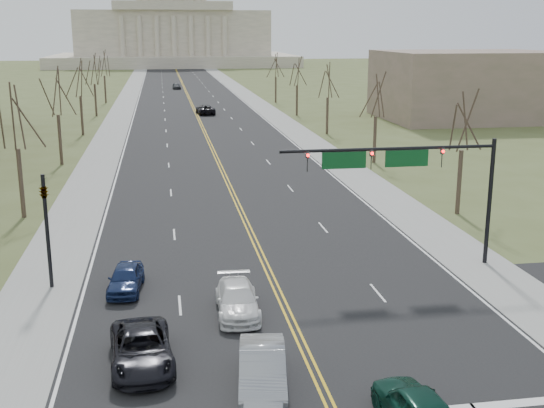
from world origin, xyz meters
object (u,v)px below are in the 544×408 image
object	(u,v)px
signal_mast	(405,167)
car_sb_outer_lead	(141,349)
car_sb_outer_second	(126,278)
car_sb_inner_lead	(262,370)
signal_left	(46,219)
car_nb_inner_lead	(417,408)
car_far_sb	(177,86)
car_far_nb	(205,109)
car_sb_inner_second	(237,300)

from	to	relation	value
signal_mast	car_sb_outer_lead	size ratio (longest dim) A/B	2.34
car_sb_outer_lead	car_sb_outer_second	distance (m)	8.33
car_sb_inner_lead	signal_left	bearing A→B (deg)	135.03
signal_left	car_sb_outer_second	distance (m)	5.03
signal_left	car_nb_inner_lead	size ratio (longest dim) A/B	1.33
car_far_sb	signal_left	bearing A→B (deg)	-97.51
car_sb_inner_lead	car_far_nb	xyz separation A→B (m)	(3.65, 86.35, -0.05)
signal_left	car_far_sb	size ratio (longest dim) A/B	1.41
car_sb_inner_lead	car_sb_inner_second	bearing A→B (deg)	98.48
signal_left	car_sb_inner_lead	world-z (taller)	signal_left
car_sb_inner_lead	car_far_sb	bearing A→B (deg)	97.28
car_nb_inner_lead	car_far_sb	world-z (taller)	car_nb_inner_lead
car_far_sb	car_sb_outer_second	bearing A→B (deg)	-95.70
car_nb_inner_lead	car_sb_outer_lead	xyz separation A→B (m)	(-9.17, 5.97, -0.05)
car_sb_outer_second	car_far_nb	world-z (taller)	car_far_nb
signal_left	car_sb_outer_lead	xyz separation A→B (m)	(4.83, -9.43, -2.98)
car_sb_inner_second	car_far_nb	distance (m)	79.31
car_nb_inner_lead	car_sb_outer_lead	distance (m)	10.94
signal_left	car_nb_inner_lead	bearing A→B (deg)	-47.75
car_sb_outer_lead	car_far_sb	distance (m)	133.07
signal_mast	car_far_nb	distance (m)	74.70
car_sb_outer_lead	signal_left	bearing A→B (deg)	112.88
car_nb_inner_lead	car_sb_outer_lead	bearing A→B (deg)	-37.98
car_sb_outer_second	car_nb_inner_lead	bearing A→B (deg)	-49.29
car_nb_inner_lead	car_sb_outer_lead	size ratio (longest dim) A/B	0.87
car_sb_outer_lead	car_sb_inner_second	size ratio (longest dim) A/B	1.10
signal_mast	signal_left	world-z (taller)	signal_mast
signal_left	car_far_sb	bearing A→B (deg)	85.54
car_nb_inner_lead	car_sb_inner_lead	bearing A→B (deg)	-40.27
signal_mast	car_sb_inner_lead	bearing A→B (deg)	-128.68
signal_left	car_far_nb	world-z (taller)	signal_left
car_sb_inner_second	car_nb_inner_lead	bearing A→B (deg)	-63.41
signal_mast	car_sb_inner_lead	distance (m)	16.23
signal_mast	car_nb_inner_lead	xyz separation A→B (m)	(-4.95, -15.41, -4.98)
car_sb_outer_lead	car_sb_outer_second	xyz separation A→B (m)	(-0.98, 8.27, -0.04)
car_sb_outer_lead	car_far_nb	distance (m)	84.11
car_sb_inner_second	car_sb_outer_second	xyz separation A→B (m)	(-5.31, 3.76, -0.01)
signal_left	car_sb_inner_second	xyz separation A→B (m)	(9.16, -4.93, -3.02)
car_sb_inner_second	car_far_sb	xyz separation A→B (m)	(0.49, 128.48, 0.04)
signal_left	car_sb_outer_lead	distance (m)	11.01
car_sb_inner_lead	car_sb_outer_second	world-z (taller)	car_sb_inner_lead
car_sb_outer_second	car_far_sb	bearing A→B (deg)	92.58
car_nb_inner_lead	car_sb_inner_lead	size ratio (longest dim) A/B	0.92
car_sb_inner_second	car_far_sb	bearing A→B (deg)	91.59
car_sb_inner_lead	car_sb_outer_lead	xyz separation A→B (m)	(-4.46, 2.63, -0.08)
car_nb_inner_lead	car_sb_inner_second	size ratio (longest dim) A/B	0.95
car_sb_inner_second	car_sb_outer_second	world-z (taller)	car_sb_inner_second
car_nb_inner_lead	car_sb_inner_lead	xyz separation A→B (m)	(-4.71, 3.35, 0.04)
car_nb_inner_lead	car_sb_outer_second	world-z (taller)	car_nb_inner_lead
signal_mast	car_far_sb	world-z (taller)	signal_mast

